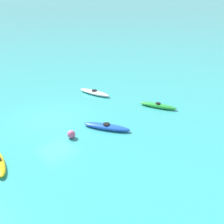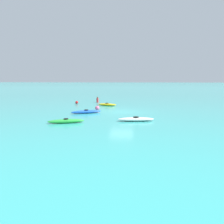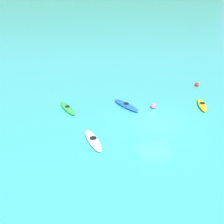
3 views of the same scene
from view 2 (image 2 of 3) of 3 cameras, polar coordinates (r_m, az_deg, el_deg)
name	(u,v)px [view 2 (image 2 of 3)]	position (r m, az deg, el deg)	size (l,w,h in m)	color
ground_plane	(122,112)	(22.41, 2.67, 0.12)	(600.00, 600.00, 0.00)	#38ADA8
kayak_blue	(86,112)	(21.40, -7.06, 0.09)	(2.10, 3.04, 0.37)	blue
kayak_green	(66,121)	(16.76, -12.46, -2.44)	(1.59, 2.84, 0.37)	green
kayak_white	(136,119)	(17.26, 6.55, -1.97)	(1.37, 3.10, 0.37)	white
kayak_yellow	(107,105)	(27.50, -1.36, 2.06)	(1.23, 2.68, 0.37)	yellow
buoy_pink	(97,108)	(23.41, -4.05, 1.07)	(0.49, 0.49, 0.49)	pink
buoy_red	(77,102)	(30.23, -9.62, 2.61)	(0.40, 0.40, 0.40)	red
person_near_shore	(97,100)	(31.61, -3.99, 3.31)	(0.45, 0.45, 0.88)	red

